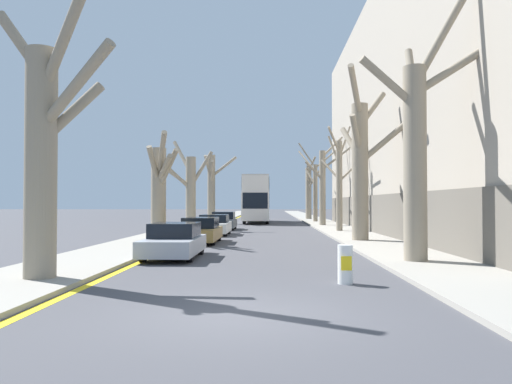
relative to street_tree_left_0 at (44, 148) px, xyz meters
name	(u,v)px	position (x,y,z in m)	size (l,w,h in m)	color
ground_plane	(239,315)	(5.12, -3.44, -3.37)	(300.00, 300.00, 0.00)	#424247
sidewalk_left	(218,219)	(-0.51, 46.56, -3.31)	(3.21, 120.00, 0.12)	gray
sidewalk_right	(313,219)	(10.75, 46.56, -3.31)	(3.21, 120.00, 0.12)	gray
building_facade_right	(448,112)	(17.35, 20.59, 4.60)	(10.08, 41.38, 15.96)	#9E9384
kerb_line_stripe	(233,220)	(1.27, 46.56, -3.36)	(0.24, 120.00, 0.01)	yellow
street_tree_left_0	(44,148)	(0.00, 0.00, 0.00)	(3.52, 2.12, 7.41)	gray
street_tree_left_1	(159,189)	(0.15, 12.32, -0.69)	(1.64, 2.41, 5.39)	gray
street_tree_left_2	(189,188)	(-0.26, 23.95, -0.26)	(4.33, 3.37, 6.75)	gray
street_tree_left_3	(212,186)	(0.03, 35.88, 0.25)	(3.00, 2.70, 6.68)	gray
street_tree_right_0	(418,147)	(10.50, 4.06, 0.48)	(4.87, 2.08, 8.94)	gray
street_tree_right_1	(361,164)	(10.29, 13.14, 0.64)	(3.38, 4.64, 8.48)	gray
street_tree_right_2	(339,180)	(10.42, 21.75, 0.21)	(3.46, 3.41, 7.35)	gray
street_tree_right_3	(323,184)	(10.27, 30.58, 0.25)	(3.96, 2.73, 7.90)	gray
street_tree_right_4	(315,187)	(10.31, 39.17, 0.31)	(4.34, 3.34, 8.32)	gray
street_tree_right_5	(309,191)	(10.30, 46.98, 0.07)	(1.58, 3.09, 7.51)	gray
double_decker_bus	(257,197)	(4.33, 38.54, -0.74)	(2.57, 11.49, 4.65)	silver
parked_car_0	(174,241)	(2.18, 5.75, -2.76)	(1.82, 4.28, 1.27)	#9EA3AD
parked_car_1	(200,231)	(2.18, 12.55, -2.75)	(1.83, 4.55, 1.27)	olive
parked_car_2	(214,225)	(2.18, 18.80, -2.75)	(1.88, 4.32, 1.27)	silver
parked_car_3	(224,221)	(2.18, 25.09, -2.73)	(1.78, 3.98, 1.33)	#4C5156
traffic_bollard	(345,264)	(7.53, 0.05, -2.88)	(0.37, 0.38, 0.96)	white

